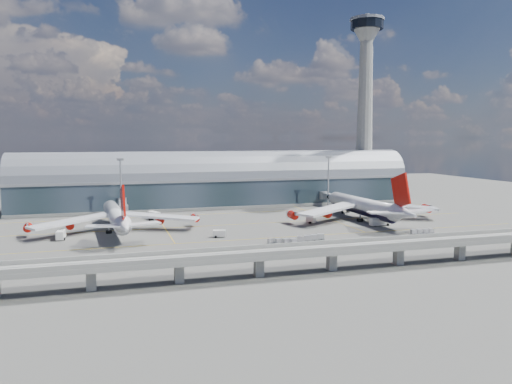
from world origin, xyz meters
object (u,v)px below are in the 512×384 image
object	(u,v)px
service_truck_4	(311,220)
service_truck_5	(154,215)
service_truck_0	(61,235)
service_truck_3	(377,219)
cargo_train_2	(422,231)
service_truck_2	(380,222)
floodlight_mast_right	(328,180)
service_truck_1	(219,234)
control_tower	(365,108)
airliner_left	(116,217)
cargo_train_1	(311,238)
cargo_train_0	(282,241)
airliner_right	(365,207)
floodlight_mast_left	(121,186)

from	to	relation	value
service_truck_4	service_truck_5	world-z (taller)	service_truck_5
service_truck_0	service_truck_3	world-z (taller)	service_truck_0
service_truck_5	cargo_train_2	xyz separation A→B (m)	(90.58, -60.41, -0.85)
service_truck_2	service_truck_5	world-z (taller)	service_truck_5
service_truck_3	service_truck_4	xyz separation A→B (m)	(-26.96, 5.64, -0.14)
service_truck_5	floodlight_mast_right	bearing A→B (deg)	-15.10
service_truck_1	service_truck_2	xyz separation A→B (m)	(66.02, 4.23, 0.36)
service_truck_5	service_truck_2	bearing A→B (deg)	-49.58
floodlight_mast_right	cargo_train_2	bearing A→B (deg)	-87.30
control_tower	service_truck_1	xyz separation A→B (m)	(-103.68, -86.45, -50.37)
airliner_left	cargo_train_1	size ratio (longest dim) A/B	5.97
airliner_left	service_truck_1	distance (m)	39.93
cargo_train_0	service_truck_5	bearing A→B (deg)	11.88
airliner_right	cargo_train_1	xyz separation A→B (m)	(-38.27, -32.47, -4.84)
service_truck_3	cargo_train_0	distance (m)	59.39
control_tower	cargo_train_1	world-z (taller)	control_tower
floodlight_mast_left	floodlight_mast_right	distance (m)	100.00
service_truck_0	cargo_train_2	bearing A→B (deg)	-8.89
service_truck_0	airliner_left	bearing A→B (deg)	26.01
floodlight_mast_right	airliner_right	distance (m)	41.47
service_truck_0	service_truck_2	xyz separation A→B (m)	(118.91, -8.03, 0.04)
service_truck_3	service_truck_4	distance (m)	27.54
service_truck_5	cargo_train_2	bearing A→B (deg)	-57.16
airliner_left	service_truck_4	distance (m)	76.67
service_truck_2	service_truck_5	xyz separation A→B (m)	(-84.47, 41.41, 0.07)
airliner_right	cargo_train_2	size ratio (longest dim) A/B	7.21
floodlight_mast_right	service_truck_0	distance (m)	130.60
service_truck_0	cargo_train_1	world-z (taller)	service_truck_0
floodlight_mast_right	service_truck_5	bearing A→B (deg)	-171.63
floodlight_mast_left	cargo_train_1	xyz separation A→B (m)	(59.68, -73.14, -12.68)
service_truck_3	service_truck_0	bearing A→B (deg)	-175.38
control_tower	service_truck_2	bearing A→B (deg)	-114.61
service_truck_0	service_truck_3	distance (m)	122.13
floodlight_mast_left	service_truck_2	distance (m)	112.07
airliner_right	service_truck_5	size ratio (longest dim) A/B	9.57
service_truck_3	cargo_train_1	distance (m)	49.04
airliner_right	control_tower	bearing A→B (deg)	60.83
floodlight_mast_left	floodlight_mast_right	xyz separation A→B (m)	(100.00, 0.00, 0.00)
floodlight_mast_left	floodlight_mast_right	size ratio (longest dim) A/B	1.00
control_tower	service_truck_5	world-z (taller)	control_tower
control_tower	service_truck_5	size ratio (longest dim) A/B	14.02
airliner_left	service_truck_5	distance (m)	30.32
cargo_train_0	cargo_train_2	distance (m)	54.79
airliner_right	service_truck_0	distance (m)	119.72
floodlight_mast_left	service_truck_0	size ratio (longest dim) A/B	3.41
control_tower	cargo_train_0	xyz separation A→B (m)	(-86.31, -102.97, -50.80)
control_tower	floodlight_mast_left	bearing A→B (deg)	-168.28
control_tower	service_truck_0	size ratio (longest dim) A/B	13.65
service_truck_1	service_truck_4	xyz separation A→B (m)	(42.28, 18.03, -0.00)
service_truck_1	service_truck_3	world-z (taller)	service_truck_3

